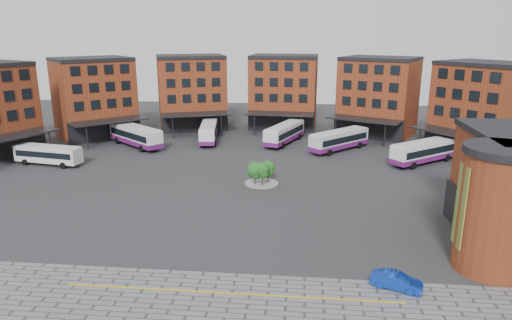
# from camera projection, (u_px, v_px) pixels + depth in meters

# --- Properties ---
(ground) EXTENTS (160.00, 160.00, 0.00)m
(ground) POSITION_uv_depth(u_px,v_px,m) (233.00, 220.00, 48.37)
(ground) COLOR #28282B
(ground) RESTS_ON ground
(yellow_line) EXTENTS (26.00, 0.15, 0.02)m
(yellow_line) POSITION_uv_depth(u_px,v_px,m) (232.00, 293.00, 34.77)
(yellow_line) COLOR gold
(yellow_line) RESTS_ON paving_zone
(main_building) EXTENTS (94.14, 42.48, 14.60)m
(main_building) POSITION_uv_depth(u_px,v_px,m) (237.00, 99.00, 83.43)
(main_building) COLOR maroon
(main_building) RESTS_ON ground
(tree_island) EXTENTS (4.40, 4.40, 3.15)m
(tree_island) POSITION_uv_depth(u_px,v_px,m) (261.00, 171.00, 58.79)
(tree_island) COLOR gray
(tree_island) RESTS_ON ground
(bus_a) EXTENTS (10.55, 4.04, 2.91)m
(bus_a) POSITION_uv_depth(u_px,v_px,m) (48.00, 154.00, 67.53)
(bus_a) COLOR silver
(bus_a) RESTS_ON ground
(bus_b) EXTENTS (11.61, 10.31, 3.57)m
(bus_b) POSITION_uv_depth(u_px,v_px,m) (136.00, 135.00, 78.21)
(bus_b) COLOR silver
(bus_b) RESTS_ON ground
(bus_c) EXTENTS (4.22, 11.88, 3.28)m
(bus_c) POSITION_uv_depth(u_px,v_px,m) (209.00, 132.00, 81.93)
(bus_c) COLOR white
(bus_c) RESTS_ON ground
(bus_d) EXTENTS (6.89, 12.13, 3.37)m
(bus_d) POSITION_uv_depth(u_px,v_px,m) (285.00, 133.00, 80.50)
(bus_d) COLOR silver
(bus_d) RESTS_ON ground
(bus_e) EXTENTS (10.36, 10.37, 3.36)m
(bus_e) POSITION_uv_depth(u_px,v_px,m) (339.00, 140.00, 75.62)
(bus_e) COLOR silver
(bus_e) RESTS_ON ground
(bus_f) EXTENTS (11.20, 9.57, 3.39)m
(bus_f) POSITION_uv_depth(u_px,v_px,m) (424.00, 151.00, 68.33)
(bus_f) COLOR white
(bus_f) RESTS_ON ground
(blue_car) EXTENTS (4.13, 2.65, 1.29)m
(blue_car) POSITION_uv_depth(u_px,v_px,m) (397.00, 281.00, 35.30)
(blue_car) COLOR #0C2EA2
(blue_car) RESTS_ON ground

